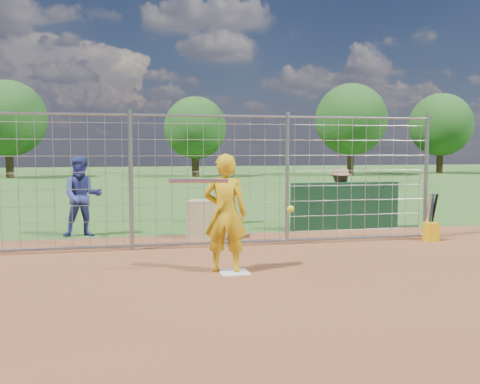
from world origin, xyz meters
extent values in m
plane|color=#2D591E|center=(0.00, 0.00, 0.00)|extent=(100.00, 100.00, 0.00)
plane|color=brown|center=(0.00, -3.00, 0.01)|extent=(18.00, 18.00, 0.00)
cube|color=silver|center=(0.00, -0.20, 0.01)|extent=(0.43, 0.43, 0.02)
cube|color=#11381E|center=(3.40, 3.60, 0.55)|extent=(2.60, 0.20, 1.10)
imported|color=gold|center=(-0.12, -0.10, 0.90)|extent=(0.76, 0.62, 1.81)
imported|color=navy|center=(-2.51, 3.81, 0.87)|extent=(0.91, 0.74, 1.73)
imported|color=#545459|center=(0.79, 5.04, 0.75)|extent=(0.92, 0.49, 1.50)
imported|color=brown|center=(3.42, 3.95, 0.72)|extent=(1.07, 0.85, 1.45)
cube|color=tan|center=(0.08, 3.06, 0.40)|extent=(0.95, 0.80, 0.80)
cylinder|color=silver|center=(-0.55, -0.28, 1.41)|extent=(0.86, 0.16, 0.06)
sphere|color=#D8E818|center=(0.83, -0.37, 0.98)|extent=(0.10, 0.10, 0.10)
cylinder|color=#E2A60B|center=(4.50, 1.75, 0.19)|extent=(0.34, 0.34, 0.38)
cylinder|color=silver|center=(4.45, 1.80, 0.55)|extent=(0.11, 0.31, 0.83)
cylinder|color=navy|center=(4.52, 1.80, 0.55)|extent=(0.08, 0.21, 0.85)
cylinder|color=black|center=(4.57, 1.80, 0.55)|extent=(0.10, 0.25, 0.84)
cylinder|color=gray|center=(-1.50, 2.00, 1.30)|extent=(0.08, 0.08, 2.60)
cylinder|color=gray|center=(1.50, 2.00, 1.30)|extent=(0.08, 0.08, 2.60)
cylinder|color=gray|center=(4.50, 2.00, 1.30)|extent=(0.08, 0.08, 2.60)
cylinder|color=gray|center=(0.00, 2.00, 2.50)|extent=(9.00, 0.05, 0.05)
cylinder|color=gray|center=(0.00, 2.00, 0.08)|extent=(9.00, 0.05, 0.05)
cube|color=gray|center=(0.00, 2.00, 1.25)|extent=(9.00, 0.02, 2.50)
cylinder|color=#3F2B19|center=(-9.00, 29.00, 1.26)|extent=(0.50, 0.50, 2.52)
sphere|color=#26561E|center=(-9.00, 29.00, 3.85)|extent=(4.90, 4.90, 4.90)
cylinder|color=#3F2B19|center=(3.00, 28.00, 1.08)|extent=(0.50, 0.50, 2.16)
sphere|color=#26561E|center=(3.00, 28.00, 3.30)|extent=(4.20, 4.20, 4.20)
cylinder|color=#3F2B19|center=(14.00, 27.50, 1.30)|extent=(0.50, 0.50, 2.59)
sphere|color=#26561E|center=(14.00, 27.50, 3.96)|extent=(5.04, 5.04, 5.04)
cylinder|color=#3F2B19|center=(22.00, 29.00, 1.22)|extent=(0.50, 0.50, 2.45)
sphere|color=#26561E|center=(22.00, 29.00, 3.74)|extent=(4.76, 4.76, 4.76)
camera|label=1|loc=(-1.57, -8.01, 1.87)|focal=40.00mm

